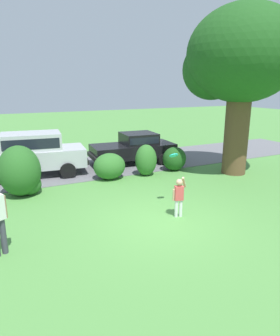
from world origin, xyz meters
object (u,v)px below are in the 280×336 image
at_px(oak_tree_large, 240,61).
at_px(parked_sedan, 135,147).
at_px(frisbee, 174,155).
at_px(child_thrower, 179,195).
at_px(parked_suv, 32,152).

xyz_separation_m(oak_tree_large, parked_sedan, (-3.31, 3.53, -4.06)).
bearing_deg(frisbee, child_thrower, -110.47).
bearing_deg(parked_sedan, oak_tree_large, -46.82).
bearing_deg(frisbee, oak_tree_large, 25.82).
xyz_separation_m(oak_tree_large, child_thrower, (-4.97, -3.10, -4.19)).
height_order(parked_suv, child_thrower, parked_suv).
relative_size(oak_tree_large, frisbee, 24.31).
xyz_separation_m(parked_suv, child_thrower, (3.35, -6.56, -0.36)).
bearing_deg(parked_sedan, frisbee, -103.11).
bearing_deg(parked_suv, parked_sedan, 0.76).
height_order(child_thrower, frisbee, frisbee).
xyz_separation_m(parked_suv, frisbee, (3.67, -5.72, 0.65)).
xyz_separation_m(oak_tree_large, frisbee, (-4.66, -2.25, -3.18)).
bearing_deg(oak_tree_large, parked_suv, 157.43).
relative_size(parked_sedan, parked_suv, 0.93).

